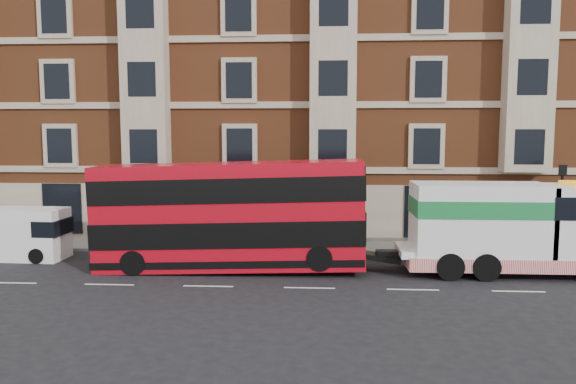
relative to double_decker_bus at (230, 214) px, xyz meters
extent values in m
plane|color=black|center=(3.57, -2.69, -2.50)|extent=(120.00, 120.00, 0.00)
cube|color=slate|center=(3.57, 4.81, -2.43)|extent=(90.00, 3.00, 0.15)
cube|color=brown|center=(4.07, 12.31, 6.50)|extent=(45.00, 12.00, 18.00)
cylinder|color=black|center=(-2.43, 3.51, -0.35)|extent=(0.14, 0.14, 4.00)
cube|color=black|center=(-2.43, 3.51, 1.75)|extent=(0.35, 0.15, 0.50)
cylinder|color=black|center=(15.57, 3.51, -0.35)|extent=(0.14, 0.14, 4.00)
cube|color=black|center=(15.57, 3.51, 1.75)|extent=(0.35, 0.15, 0.50)
cube|color=#BA0A19|center=(0.00, 0.00, -0.06)|extent=(11.63, 2.60, 4.57)
cube|color=black|center=(0.00, 0.00, -0.74)|extent=(11.67, 2.66, 1.09)
cube|color=black|center=(0.00, 0.00, 1.13)|extent=(11.67, 2.66, 1.04)
cylinder|color=black|center=(-3.95, -1.17, -1.96)|extent=(1.08, 0.33, 1.08)
cylinder|color=black|center=(-3.95, 1.17, -1.96)|extent=(1.08, 0.33, 1.08)
cylinder|color=black|center=(3.95, -1.17, -1.65)|extent=(1.08, 0.33, 1.08)
cylinder|color=black|center=(3.95, 1.17, -1.65)|extent=(1.08, 0.33, 1.08)
cube|color=white|center=(12.00, 0.00, -1.52)|extent=(9.35, 2.39, 0.31)
cube|color=white|center=(10.75, 0.00, -0.11)|extent=(5.61, 2.60, 3.01)
cube|color=#1B7A39|center=(10.75, 0.00, 0.40)|extent=(5.66, 2.64, 0.73)
cube|color=red|center=(11.79, 0.00, -1.88)|extent=(8.31, 2.66, 0.57)
cylinder|color=black|center=(15.32, 1.17, -1.93)|extent=(1.14, 0.36, 1.14)
cylinder|color=black|center=(10.75, -1.17, -1.93)|extent=(1.14, 0.42, 1.14)
cylinder|color=black|center=(10.75, 1.17, -1.93)|extent=(1.14, 0.42, 1.14)
cylinder|color=black|center=(9.30, -1.17, -1.93)|extent=(1.14, 0.42, 1.14)
cylinder|color=black|center=(9.30, 1.17, -1.93)|extent=(1.14, 0.42, 1.14)
cube|color=white|center=(-10.59, 1.56, -1.29)|extent=(4.74, 2.05, 2.43)
cylinder|color=black|center=(-9.12, 0.62, -2.15)|extent=(0.72, 0.26, 0.71)
cylinder|color=black|center=(-9.06, 2.40, -2.15)|extent=(0.72, 0.26, 0.71)
imported|color=#192832|center=(-3.51, 3.83, -1.40)|extent=(0.81, 0.67, 1.90)
camera|label=1|loc=(4.02, -24.08, 3.61)|focal=35.00mm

